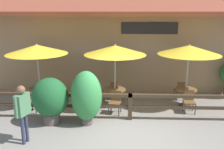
# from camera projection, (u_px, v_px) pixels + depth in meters

# --- Properties ---
(ground_plane) EXTENTS (60.00, 60.00, 0.00)m
(ground_plane) POSITION_uv_depth(u_px,v_px,m) (131.00, 133.00, 7.85)
(ground_plane) COLOR gray
(building_facade) EXTENTS (14.28, 1.49, 4.23)m
(building_facade) POSITION_uv_depth(u_px,v_px,m) (129.00, 47.00, 11.28)
(building_facade) COLOR #997A56
(building_facade) RESTS_ON ground
(patio_railing) EXTENTS (10.40, 0.14, 0.95)m
(patio_railing) POSITION_uv_depth(u_px,v_px,m) (130.00, 101.00, 8.69)
(patio_railing) COLOR #3D2D1E
(patio_railing) RESTS_ON ground
(patio_umbrella_near) EXTENTS (2.41, 2.41, 2.50)m
(patio_umbrella_near) POSITION_uv_depth(u_px,v_px,m) (37.00, 49.00, 9.72)
(patio_umbrella_near) COLOR #B7B2A8
(patio_umbrella_near) RESTS_ON ground
(dining_table_near) EXTENTS (0.86, 0.86, 0.71)m
(dining_table_near) POSITION_uv_depth(u_px,v_px,m) (40.00, 91.00, 10.15)
(dining_table_near) COLOR brown
(dining_table_near) RESTS_ON ground
(chair_near_streetside) EXTENTS (0.49, 0.49, 0.84)m
(chair_near_streetside) POSITION_uv_depth(u_px,v_px,m) (34.00, 99.00, 9.52)
(chair_near_streetside) COLOR brown
(chair_near_streetside) RESTS_ON ground
(chair_near_wallside) EXTENTS (0.47, 0.47, 0.84)m
(chair_near_wallside) POSITION_uv_depth(u_px,v_px,m) (46.00, 88.00, 10.83)
(chair_near_wallside) COLOR brown
(chair_near_wallside) RESTS_ON ground
(patio_umbrella_middle) EXTENTS (2.41, 2.41, 2.50)m
(patio_umbrella_middle) POSITION_uv_depth(u_px,v_px,m) (115.00, 50.00, 9.57)
(patio_umbrella_middle) COLOR #B7B2A8
(patio_umbrella_middle) RESTS_ON ground
(dining_table_middle) EXTENTS (0.86, 0.86, 0.71)m
(dining_table_middle) POSITION_uv_depth(u_px,v_px,m) (115.00, 92.00, 10.00)
(dining_table_middle) COLOR brown
(dining_table_middle) RESTS_ON ground
(chair_middle_streetside) EXTENTS (0.49, 0.49, 0.84)m
(chair_middle_streetside) POSITION_uv_depth(u_px,v_px,m) (115.00, 101.00, 9.33)
(chair_middle_streetside) COLOR brown
(chair_middle_streetside) RESTS_ON ground
(chair_middle_wallside) EXTENTS (0.46, 0.46, 0.84)m
(chair_middle_wallside) POSITION_uv_depth(u_px,v_px,m) (115.00, 89.00, 10.72)
(chair_middle_wallside) COLOR brown
(chair_middle_wallside) RESTS_ON ground
(patio_umbrella_far) EXTENTS (2.41, 2.41, 2.50)m
(patio_umbrella_far) POSITION_uv_depth(u_px,v_px,m) (189.00, 50.00, 9.59)
(patio_umbrella_far) COLOR #B7B2A8
(patio_umbrella_far) RESTS_ON ground
(dining_table_far) EXTENTS (0.86, 0.86, 0.71)m
(dining_table_far) POSITION_uv_depth(u_px,v_px,m) (186.00, 92.00, 10.02)
(dining_table_far) COLOR brown
(dining_table_far) RESTS_ON ground
(chair_far_streetside) EXTENTS (0.43, 0.43, 0.84)m
(chair_far_streetside) POSITION_uv_depth(u_px,v_px,m) (189.00, 100.00, 9.40)
(chair_far_streetside) COLOR brown
(chair_far_streetside) RESTS_ON ground
(chair_far_wallside) EXTENTS (0.45, 0.45, 0.84)m
(chair_far_wallside) POSITION_uv_depth(u_px,v_px,m) (181.00, 90.00, 10.69)
(chair_far_wallside) COLOR brown
(chair_far_wallside) RESTS_ON ground
(potted_plant_broad_leaf) EXTENTS (1.22, 1.10, 1.60)m
(potted_plant_broad_leaf) POSITION_uv_depth(u_px,v_px,m) (50.00, 99.00, 8.37)
(potted_plant_broad_leaf) COLOR #564C47
(potted_plant_broad_leaf) RESTS_ON ground
(potted_plant_corner_fern) EXTENTS (1.03, 0.93, 1.86)m
(potted_plant_corner_fern) POSITION_uv_depth(u_px,v_px,m) (86.00, 97.00, 8.25)
(potted_plant_corner_fern) COLOR #564C47
(potted_plant_corner_fern) RESTS_ON ground
(pedestrian) EXTENTS (0.33, 0.59, 1.75)m
(pedestrian) POSITION_uv_depth(u_px,v_px,m) (23.00, 107.00, 7.03)
(pedestrian) COLOR #2D334C
(pedestrian) RESTS_ON ground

